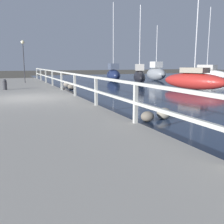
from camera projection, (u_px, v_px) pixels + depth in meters
name	position (u px, v px, depth m)	size (l,w,h in m)	color
ground_plane	(27.00, 104.00, 12.11)	(120.00, 120.00, 0.00)	#4C473D
dock_walkway	(27.00, 101.00, 12.09)	(4.79, 36.00, 0.29)	#9E998E
railing	(75.00, 81.00, 12.77)	(0.10, 32.50, 1.10)	beige
boulder_far_strip	(148.00, 116.00, 8.52)	(0.45, 0.40, 0.34)	slate
boulder_downstream	(164.00, 113.00, 8.91)	(0.51, 0.46, 0.38)	gray
boulder_mid_strip	(67.00, 84.00, 20.78)	(0.62, 0.56, 0.46)	gray
boulder_water_edge	(72.00, 87.00, 18.95)	(0.58, 0.52, 0.43)	slate
boulder_near_dock	(62.00, 88.00, 18.31)	(0.38, 0.35, 0.29)	gray
mooring_bollard	(5.00, 85.00, 15.75)	(0.25, 0.25, 0.65)	#333338
dock_lamp	(23.00, 50.00, 21.30)	(0.30, 0.30, 3.42)	#2D2D33
sailboat_navy	(113.00, 74.00, 28.11)	(1.78, 3.33, 8.05)	#192347
sailboat_black	(139.00, 76.00, 24.10)	(2.70, 4.45, 6.93)	black
sailboat_gray	(156.00, 73.00, 29.03)	(1.52, 3.20, 5.88)	gray
sailboat_red	(194.00, 80.00, 18.93)	(3.05, 5.23, 8.18)	red
sailboat_white	(207.00, 74.00, 30.14)	(2.53, 5.67, 7.98)	white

